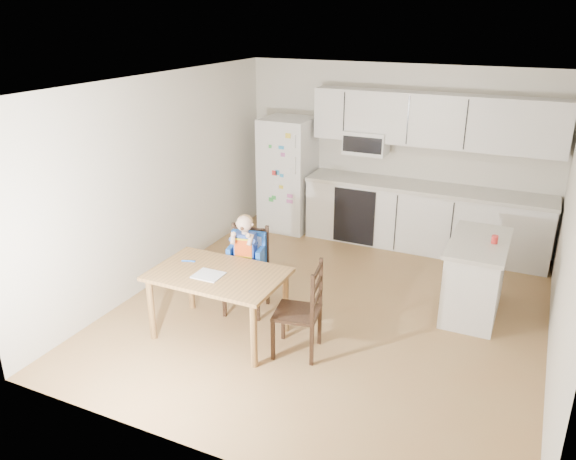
# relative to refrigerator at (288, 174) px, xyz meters

# --- Properties ---
(room) EXTENTS (4.52, 5.01, 2.51)m
(room) POSITION_rel_refrigerator_xyz_m (1.55, -1.67, 0.40)
(room) COLOR #9C6D3F
(room) RESTS_ON ground
(refrigerator) EXTENTS (0.72, 0.70, 1.70)m
(refrigerator) POSITION_rel_refrigerator_xyz_m (0.00, 0.00, 0.00)
(refrigerator) COLOR silver
(refrigerator) RESTS_ON ground
(kitchen_run) EXTENTS (3.37, 0.62, 2.15)m
(kitchen_run) POSITION_rel_refrigerator_xyz_m (2.05, 0.09, 0.03)
(kitchen_run) COLOR silver
(kitchen_run) RESTS_ON ground
(kitchen_island) EXTENTS (0.60, 1.15, 0.85)m
(kitchen_island) POSITION_rel_refrigerator_xyz_m (2.99, -1.53, -0.42)
(kitchen_island) COLOR silver
(kitchen_island) RESTS_ON ground
(red_cup) EXTENTS (0.07, 0.07, 0.09)m
(red_cup) POSITION_rel_refrigerator_xyz_m (3.13, -1.53, 0.04)
(red_cup) COLOR red
(red_cup) RESTS_ON kitchen_island
(dining_table) EXTENTS (1.33, 0.86, 0.71)m
(dining_table) POSITION_rel_refrigerator_xyz_m (0.69, -3.14, -0.23)
(dining_table) COLOR brown
(dining_table) RESTS_ON ground
(napkin) EXTENTS (0.28, 0.24, 0.01)m
(napkin) POSITION_rel_refrigerator_xyz_m (0.64, -3.24, -0.13)
(napkin) COLOR silver
(napkin) RESTS_ON dining_table
(toddler_spoon) EXTENTS (0.12, 0.06, 0.02)m
(toddler_spoon) POSITION_rel_refrigerator_xyz_m (0.26, -3.05, -0.13)
(toddler_spoon) COLOR blue
(toddler_spoon) RESTS_ON dining_table
(chair_booster) EXTENTS (0.50, 0.50, 1.13)m
(chair_booster) POSITION_rel_refrigerator_xyz_m (0.68, -2.53, -0.17)
(chair_booster) COLOR black
(chair_booster) RESTS_ON ground
(chair_side) EXTENTS (0.49, 0.49, 0.95)m
(chair_side) POSITION_rel_refrigerator_xyz_m (1.63, -3.08, -0.31)
(chair_side) COLOR black
(chair_side) RESTS_ON ground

